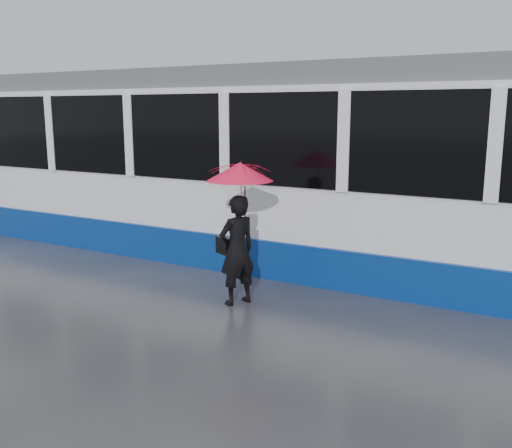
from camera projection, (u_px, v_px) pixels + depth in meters
The scene contains 5 objects.
ground at pixel (278, 312), 7.59m from camera, with size 90.00×90.00×0.00m, color #2E2E33.
rails at pixel (346, 267), 9.71m from camera, with size 34.00×1.51×0.02m.
woman at pixel (237, 250), 7.78m from camera, with size 0.55×0.36×1.52m, color black.
umbrella at pixel (240, 185), 7.58m from camera, with size 1.18×1.18×1.03m.
handbag at pixel (224, 245), 7.90m from camera, with size 0.30×0.22×0.42m.
Camera 1 is at (3.32, -6.41, 2.64)m, focal length 40.00 mm.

